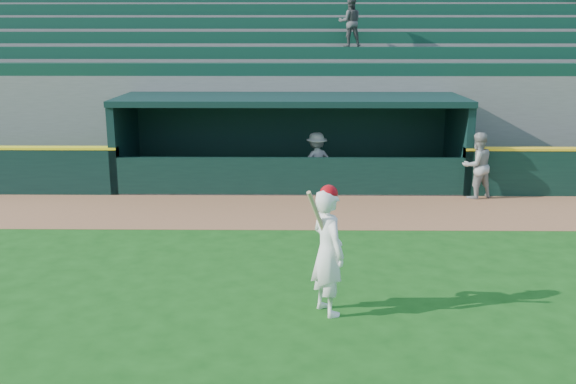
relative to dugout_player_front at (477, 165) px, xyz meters
name	(u,v)px	position (x,y,z in m)	size (l,w,h in m)	color
ground	(287,292)	(-4.77, -6.26, -0.85)	(120.00, 120.00, 0.00)	#144C13
warning_track	(290,211)	(-4.77, -1.36, -0.85)	(40.00, 3.00, 0.01)	#97613C
dugout_player_front	(477,165)	(0.00, 0.00, 0.00)	(0.83, 0.64, 1.70)	#9E9E99
dugout_player_inside	(316,161)	(-4.07, 0.85, -0.07)	(1.01, 0.58, 1.56)	gray
dugout	(291,135)	(-4.77, 1.74, 0.51)	(9.40, 2.80, 2.46)	slate
stands	(292,85)	(-4.75, 6.31, 1.54)	(34.50, 6.25, 7.54)	slate
batter_at_plate	(328,250)	(-4.14, -7.02, 0.14)	(0.74, 0.86, 2.01)	white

